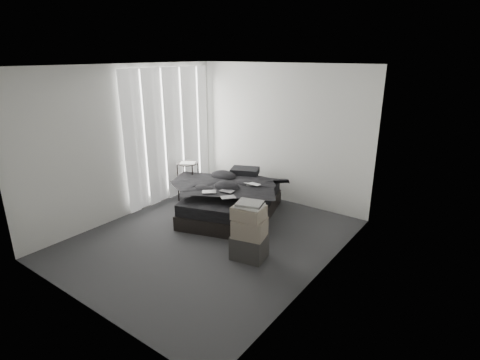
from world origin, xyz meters
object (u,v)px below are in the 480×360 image
Objects in this scene: side_stand at (188,181)px; box_lower at (249,247)px; laptop at (251,181)px; bed at (232,209)px.

side_stand is 1.60× the size of box_lower.
laptop is at bearing 123.62° from box_lower.
bed is 2.46× the size of side_stand.
side_stand is at bearing 152.87° from box_lower.
box_lower is (1.09, -1.04, 0.05)m from bed.
side_stand is at bearing 156.77° from bed.
bed is 0.64m from laptop.
laptop is 0.39× the size of side_stand.
laptop is at bearing 0.90° from side_stand.
bed is 1.51m from box_lower.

